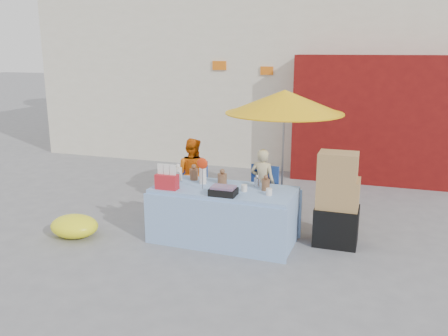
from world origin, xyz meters
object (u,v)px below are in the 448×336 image
(chair_left, at_px, (190,196))
(umbrella, at_px, (285,102))
(vendor_orange, at_px, (192,174))
(vendor_beige, at_px, (262,183))
(market_table, at_px, (223,214))
(chair_right, at_px, (260,203))
(box_stack, at_px, (337,203))

(chair_left, xyz_separation_m, umbrella, (1.55, 0.28, 1.64))
(vendor_orange, bearing_deg, vendor_beige, -173.62)
(chair_left, distance_m, umbrella, 2.27)
(market_table, distance_m, umbrella, 2.10)
(market_table, xyz_separation_m, umbrella, (0.58, 1.37, 1.48))
(chair_left, xyz_separation_m, vendor_beige, (1.25, 0.13, 0.32))
(umbrella, bearing_deg, chair_left, -169.59)
(vendor_orange, bearing_deg, chair_right, -179.75)
(market_table, relative_size, vendor_orange, 1.69)
(vendor_beige, bearing_deg, vendor_orange, 6.38)
(chair_right, distance_m, vendor_orange, 1.31)
(chair_right, xyz_separation_m, umbrella, (0.30, 0.28, 1.64))
(market_table, bearing_deg, chair_right, 77.45)
(vendor_orange, height_order, vendor_beige, vendor_orange)
(vendor_beige, height_order, box_stack, box_stack)
(vendor_beige, bearing_deg, chair_right, 97.13)
(umbrella, xyz_separation_m, box_stack, (0.98, -0.99, -1.27))
(chair_left, xyz_separation_m, box_stack, (2.53, -0.71, 0.36))
(vendor_orange, distance_m, vendor_beige, 1.25)
(chair_right, xyz_separation_m, vendor_orange, (-1.25, 0.13, 0.37))
(vendor_beige, bearing_deg, market_table, 83.50)
(chair_right, bearing_deg, vendor_beige, 97.13)
(vendor_orange, bearing_deg, market_table, 135.04)
(vendor_orange, height_order, box_stack, box_stack)
(market_table, height_order, chair_right, market_table)
(chair_left, distance_m, vendor_beige, 1.29)
(chair_right, bearing_deg, chair_left, -173.62)
(box_stack, bearing_deg, vendor_beige, 146.82)
(chair_left, distance_m, box_stack, 2.65)
(chair_left, relative_size, umbrella, 0.41)
(vendor_beige, distance_m, box_stack, 1.53)
(chair_left, distance_m, chair_right, 1.25)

